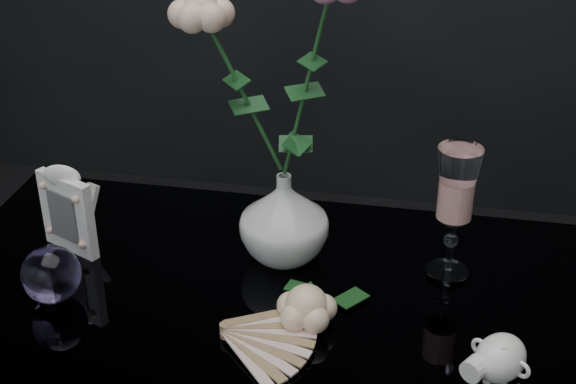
% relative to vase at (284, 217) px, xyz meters
% --- Properties ---
extents(vase, '(0.17, 0.17, 0.15)m').
position_rel_vase_xyz_m(vase, '(0.00, 0.00, 0.00)').
color(vase, silver).
rests_on(vase, table).
extents(wine_glass, '(0.09, 0.09, 0.22)m').
position_rel_vase_xyz_m(wine_glass, '(0.26, 0.00, 0.03)').
color(wine_glass, white).
rests_on(wine_glass, table).
extents(picture_frame, '(0.14, 0.13, 0.16)m').
position_rel_vase_xyz_m(picture_frame, '(-0.35, -0.04, 0.00)').
color(picture_frame, white).
rests_on(picture_frame, table).
extents(paperweight, '(0.11, 0.11, 0.09)m').
position_rel_vase_xyz_m(paperweight, '(-0.31, -0.18, -0.03)').
color(paperweight, '#A187DC').
rests_on(paperweight, table).
extents(paper_fan, '(0.31, 0.28, 0.03)m').
position_rel_vase_xyz_m(paper_fan, '(-0.04, -0.21, -0.06)').
color(paper_fan, beige).
rests_on(paper_fan, table).
extents(loose_rose, '(0.21, 0.23, 0.06)m').
position_rel_vase_xyz_m(loose_rose, '(0.07, -0.17, -0.04)').
color(loose_rose, '#FFCDA4').
rests_on(loose_rose, table).
extents(pearl_jar, '(0.30, 0.31, 0.06)m').
position_rel_vase_xyz_m(pearl_jar, '(0.33, -0.22, -0.04)').
color(pearl_jar, white).
rests_on(pearl_jar, table).
extents(roses, '(0.26, 0.13, 0.39)m').
position_rel_vase_xyz_m(roses, '(-0.01, -0.00, 0.26)').
color(roses, beige).
rests_on(roses, vase).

